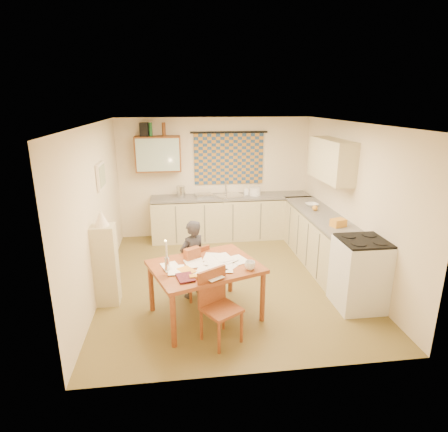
{
  "coord_description": "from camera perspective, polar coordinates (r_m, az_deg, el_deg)",
  "views": [
    {
      "loc": [
        -0.8,
        -5.54,
        2.82
      ],
      "look_at": [
        -0.06,
        0.2,
        1.03
      ],
      "focal_mm": 30.0,
      "sensor_mm": 36.0,
      "label": 1
    }
  ],
  "objects": [
    {
      "name": "window_blind",
      "position": [
        7.92,
        0.75,
        8.69
      ],
      "size": [
        1.45,
        0.03,
        1.05
      ],
      "primitive_type": "cube",
      "color": "navy",
      "rests_on": "wall_back"
    },
    {
      "name": "bottle_green",
      "position": [
        7.65,
        -11.14,
        12.83
      ],
      "size": [
        0.08,
        0.08,
        0.26
      ],
      "primitive_type": "cylinder",
      "rotation": [
        0.0,
        0.0,
        0.21
      ],
      "color": "#195926",
      "rests_on": "wall_cabinet"
    },
    {
      "name": "magazine",
      "position": [
        4.6,
        -7.12,
        -9.5
      ],
      "size": [
        0.32,
        0.36,
        0.03
      ],
      "primitive_type": "imported",
      "rotation": [
        0.0,
        0.0,
        0.23
      ],
      "color": "maroon",
      "rests_on": "dining_table"
    },
    {
      "name": "wall_back",
      "position": [
        7.99,
        -1.44,
        5.85
      ],
      "size": [
        4.0,
        0.02,
        2.5
      ],
      "primitive_type": "cube",
      "color": "beige",
      "rests_on": "floor"
    },
    {
      "name": "candle",
      "position": [
        4.75,
        -8.78,
        -4.99
      ],
      "size": [
        0.03,
        0.03,
        0.22
      ],
      "primitive_type": "cylinder",
      "rotation": [
        0.0,
        0.0,
        0.1
      ],
      "color": "white",
      "rests_on": "dining_table"
    },
    {
      "name": "stove",
      "position": [
        5.62,
        20.04,
        -8.23
      ],
      "size": [
        0.65,
        0.65,
        1.01
      ],
      "color": "white",
      "rests_on": "floor"
    },
    {
      "name": "speaker",
      "position": [
        7.66,
        -12.07,
        12.78
      ],
      "size": [
        0.17,
        0.21,
        0.26
      ],
      "primitive_type": "cube",
      "rotation": [
        0.0,
        0.0,
        -0.05
      ],
      "color": "black",
      "rests_on": "wall_cabinet"
    },
    {
      "name": "soap_bottle",
      "position": [
        7.88,
        3.39,
        3.93
      ],
      "size": [
        0.09,
        0.1,
        0.19
      ],
      "primitive_type": "imported",
      "rotation": [
        0.0,
        0.0,
        0.04
      ],
      "color": "white",
      "rests_on": "counter_back"
    },
    {
      "name": "tap",
      "position": [
        7.93,
        0.3,
        4.37
      ],
      "size": [
        0.03,
        0.03,
        0.28
      ],
      "primitive_type": "cylinder",
      "rotation": [
        0.0,
        0.0,
        0.13
      ],
      "color": "silver",
      "rests_on": "counter_back"
    },
    {
      "name": "kettle",
      "position": [
        7.69,
        -6.6,
        3.7
      ],
      "size": [
        0.21,
        0.21,
        0.24
      ],
      "primitive_type": "cylinder",
      "rotation": [
        0.0,
        0.0,
        0.18
      ],
      "color": "silver",
      "rests_on": "counter_back"
    },
    {
      "name": "bowl",
      "position": [
        7.2,
        13.25,
        1.67
      ],
      "size": [
        0.32,
        0.32,
        0.06
      ],
      "primitive_type": "imported",
      "rotation": [
        0.0,
        0.0,
        0.19
      ],
      "color": "white",
      "rests_on": "counter_right"
    },
    {
      "name": "fruit_orange",
      "position": [
        6.92,
        13.69,
        1.19
      ],
      "size": [
        0.1,
        0.1,
        0.1
      ],
      "primitive_type": "sphere",
      "color": "orange",
      "rests_on": "counter_right"
    },
    {
      "name": "wall_cabinet",
      "position": [
        7.69,
        -10.0,
        9.31
      ],
      "size": [
        0.9,
        0.34,
        0.7
      ],
      "primitive_type": "cube",
      "color": "#572D10",
      "rests_on": "wall_back"
    },
    {
      "name": "dish_rack",
      "position": [
        7.73,
        -3.12,
        3.17
      ],
      "size": [
        0.39,
        0.35,
        0.06
      ],
      "primitive_type": "cube",
      "rotation": [
        0.0,
        0.0,
        0.16
      ],
      "color": "silver",
      "rests_on": "counter_back"
    },
    {
      "name": "eyeglasses",
      "position": [
        4.79,
        -0.12,
        -8.31
      ],
      "size": [
        0.14,
        0.08,
        0.02
      ],
      "primitive_type": "cube",
      "rotation": [
        0.0,
        0.0,
        0.29
      ],
      "color": "black",
      "rests_on": "dining_table"
    },
    {
      "name": "curtain_rod",
      "position": [
        7.84,
        0.79,
        12.65
      ],
      "size": [
        1.6,
        0.04,
        0.04
      ],
      "primitive_type": "cylinder",
      "rotation": [
        0.0,
        1.57,
        0.0
      ],
      "color": "black",
      "rests_on": "wall_back"
    },
    {
      "name": "person",
      "position": [
        5.53,
        -4.8,
        -6.59
      ],
      "size": [
        0.7,
        0.69,
        1.19
      ],
      "primitive_type": "imported",
      "rotation": [
        0.0,
        0.0,
        3.74
      ],
      "color": "black",
      "rests_on": "floor"
    },
    {
      "name": "framed_print",
      "position": [
        6.15,
        -18.26,
        5.85
      ],
      "size": [
        0.04,
        0.5,
        0.4
      ],
      "primitive_type": "cube",
      "color": "#F0E1C9",
      "rests_on": "wall_left"
    },
    {
      "name": "sink",
      "position": [
        7.81,
        0.95,
        2.8
      ],
      "size": [
        0.67,
        0.61,
        0.1
      ],
      "primitive_type": "cube",
      "rotation": [
        0.0,
        0.0,
        0.34
      ],
      "color": "silver",
      "rests_on": "counter_back"
    },
    {
      "name": "chair_far",
      "position": [
        5.68,
        -4.7,
        -9.73
      ],
      "size": [
        0.51,
        0.51,
        0.82
      ],
      "rotation": [
        0.0,
        0.0,
        3.74
      ],
      "color": "brown",
      "rests_on": "floor"
    },
    {
      "name": "shelf_stand",
      "position": [
        5.6,
        -17.55,
        -7.14
      ],
      "size": [
        0.32,
        0.3,
        1.18
      ],
      "primitive_type": "cube",
      "color": "tan",
      "rests_on": "floor"
    },
    {
      "name": "lampshade",
      "position": [
        5.36,
        -18.21,
        -0.28
      ],
      "size": [
        0.2,
        0.2,
        0.22
      ],
      "primitive_type": "cone",
      "color": "#F0E1C9",
      "rests_on": "shelf_stand"
    },
    {
      "name": "upper_cabinet_right",
      "position": [
        6.7,
        16.04,
        8.21
      ],
      "size": [
        0.34,
        1.3,
        0.7
      ],
      "primitive_type": "cube",
      "color": "tan",
      "rests_on": "wall_right"
    },
    {
      "name": "orange_bag",
      "position": [
        6.15,
        17.03,
        -0.99
      ],
      "size": [
        0.26,
        0.22,
        0.12
      ],
      "primitive_type": "cube",
      "rotation": [
        0.0,
        0.0,
        0.31
      ],
      "color": "orange",
      "rests_on": "counter_right"
    },
    {
      "name": "counter_right",
      "position": [
        6.74,
        14.99,
        -3.99
      ],
      "size": [
        0.62,
        2.95,
        0.92
      ],
      "color": "tan",
      "rests_on": "floor"
    },
    {
      "name": "mixing_bowl",
      "position": [
        7.87,
        4.75,
        3.76
      ],
      "size": [
        0.25,
        0.25,
        0.16
      ],
      "primitive_type": "cylinder",
      "rotation": [
        0.0,
        0.0,
        -0.05
      ],
      "color": "white",
      "rests_on": "counter_back"
    },
    {
      "name": "candle_holder",
      "position": [
        4.82,
        -8.66,
        -7.26
      ],
      "size": [
        0.08,
        0.08,
        0.18
      ],
      "primitive_type": "cylinder",
      "rotation": [
        0.0,
        0.0,
        0.51
      ],
      "color": "silver",
      "rests_on": "dining_table"
    },
    {
      "name": "letter_rack",
      "position": [
        5.12,
        -4.87,
        -5.73
      ],
      "size": [
        0.24,
        0.2,
        0.16
      ],
      "primitive_type": "cube",
      "rotation": [
        0.0,
        0.0,
        0.56
      ],
      "color": "brown",
      "rests_on": "dining_table"
    },
    {
      "name": "candle_flame",
      "position": [
        4.68,
        -8.95,
        -3.76
      ],
      "size": [
        0.02,
        0.02,
        0.02
      ],
      "primitive_type": "sphere",
      "color": "#FFCC66",
      "rests_on": "dining_table"
    },
    {
      "name": "dining_table",
      "position": [
        5.13,
        -2.83,
        -11.24
      ],
      "size": [
        1.62,
        1.42,
        0.75
      ],
      "rotation": [
        0.0,
        0.0,
        0.34
      ],
      "color": "brown",
      "rests_on": "floor"
    },
    {
      "name": "mug",
      "position": [
        4.83,
        3.99,
        -7.52
      ],
      "size": [
        0.22,
        0.22,
        0.11
      ],
      "primitive_type": "imported",
      "rotation": [
        0.0,
        0.0,
        0.34
      ],
      "color": "white",
      "rests_on": "dining_table"
    },
    {
      "name": "print_canvas",
      "position": [
        6.15,
        -18.03,
        5.86
      ],
      "size": [
        0.01,
        0.42,
        0.32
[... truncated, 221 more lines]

